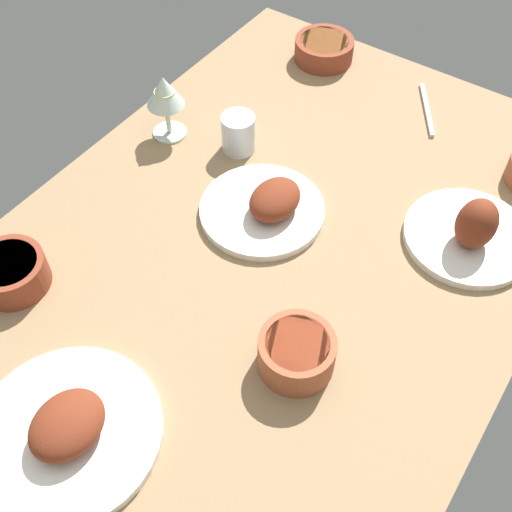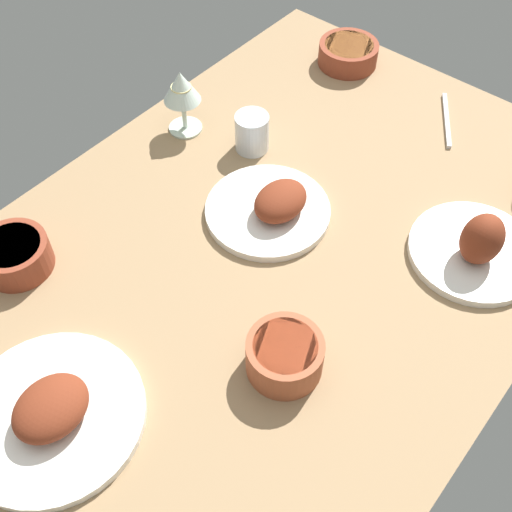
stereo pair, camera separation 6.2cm
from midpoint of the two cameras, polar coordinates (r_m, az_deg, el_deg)
dining_table at (r=113.08cm, az=1.57°, el=-1.31°), size 140.00×90.00×4.00cm
plate_far_side at (r=117.42cm, az=3.00°, el=4.33°), size 23.31×23.31×6.92cm
plate_center_main at (r=98.36cm, az=-16.10°, el=-13.47°), size 27.50×27.50×6.93cm
plate_near_viewer at (r=117.48cm, az=20.64°, el=0.72°), size 22.93×22.93×11.06cm
bowl_soup at (r=155.14cm, az=9.46°, el=17.51°), size 13.62×13.62×5.11cm
bowl_potatoes at (r=115.21cm, az=-19.41°, el=0.09°), size 12.23×12.23×5.76cm
bowl_sauce at (r=97.53cm, az=4.44°, el=-8.93°), size 11.95×11.95×6.47cm
wine_glass at (r=130.72cm, az=-5.32°, el=14.60°), size 7.60×7.60×14.00cm
water_tumbler at (r=129.38cm, az=1.03°, el=10.98°), size 6.85×6.85×7.92cm
spoon_loose at (r=144.66cm, az=17.94°, el=11.50°), size 15.17×10.17×0.80cm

